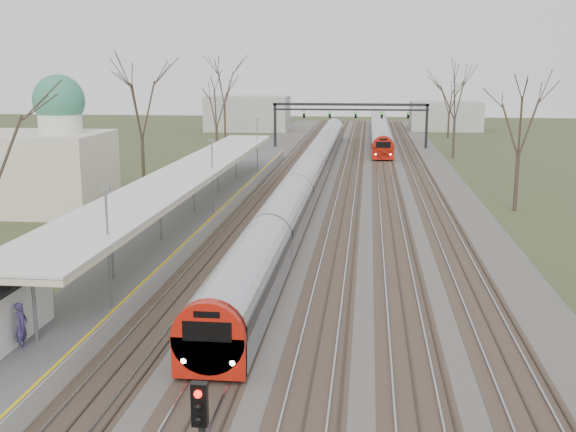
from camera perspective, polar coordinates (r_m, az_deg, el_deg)
name	(u,v)px	position (r m, az deg, el deg)	size (l,w,h in m)	color
track_bed	(341,181)	(69.46, 4.22, 2.74)	(24.00, 160.00, 0.22)	#474442
platform	(205,210)	(53.43, -6.55, 0.48)	(3.50, 69.00, 1.00)	#9E9B93
canopy	(189,173)	(48.53, -7.82, 3.42)	(4.10, 50.00, 3.11)	slate
dome_building	(41,163)	(57.53, -18.93, 3.97)	(10.00, 8.00, 10.30)	beige
signal_gantry	(350,112)	(98.77, 4.96, 8.20)	(21.00, 0.59, 6.08)	black
tree_west_far	(141,100)	(64.73, -11.57, 8.97)	(5.50, 5.50, 11.33)	#2D231C
tree_east_far	(521,115)	(56.81, 17.91, 7.57)	(5.00, 5.00, 10.30)	#2D231C
train_near	(312,168)	(68.33, 1.88, 3.82)	(2.62, 90.21, 3.05)	#9C9FA6
train_far	(380,128)	(114.11, 7.26, 6.88)	(2.62, 60.21, 3.05)	#9C9FA6
passenger	(22,326)	(27.36, -20.31, -8.14)	(0.63, 0.41, 1.72)	#3A3262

